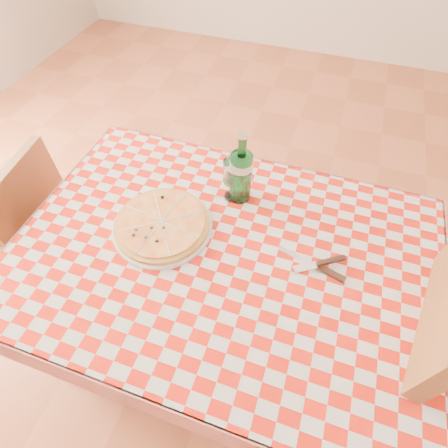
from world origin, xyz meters
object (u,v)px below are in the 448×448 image
at_px(chair_far, 28,228).
at_px(wine_glass, 232,180).
at_px(pizza_plate, 162,224).
at_px(water_bottle, 241,168).
at_px(chair_near, 435,365).
at_px(dining_table, 224,269).

height_order(chair_far, wine_glass, wine_glass).
xyz_separation_m(pizza_plate, water_bottle, (0.19, 0.21, 0.11)).
height_order(chair_near, pizza_plate, chair_near).
height_order(chair_near, water_bottle, water_bottle).
relative_size(water_bottle, wine_glass, 1.67).
distance_m(chair_near, pizza_plate, 0.94).
xyz_separation_m(chair_far, water_bottle, (0.87, 0.21, 0.41)).
height_order(dining_table, chair_near, chair_near).
xyz_separation_m(dining_table, water_bottle, (-0.02, 0.24, 0.23)).
bearing_deg(water_bottle, chair_near, -22.38).
bearing_deg(pizza_plate, water_bottle, 47.26).
bearing_deg(dining_table, water_bottle, 95.53).
relative_size(dining_table, chair_far, 1.44).
bearing_deg(dining_table, chair_far, 178.46).
relative_size(pizza_plate, wine_glass, 2.01).
xyz_separation_m(pizza_plate, wine_glass, (0.17, 0.20, 0.06)).
relative_size(chair_far, pizza_plate, 2.59).
bearing_deg(wine_glass, water_bottle, 21.67).
bearing_deg(wine_glass, chair_far, -166.35).
bearing_deg(wine_glass, chair_near, -21.06).
distance_m(dining_table, chair_near, 0.70).
height_order(chair_far, water_bottle, water_bottle).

